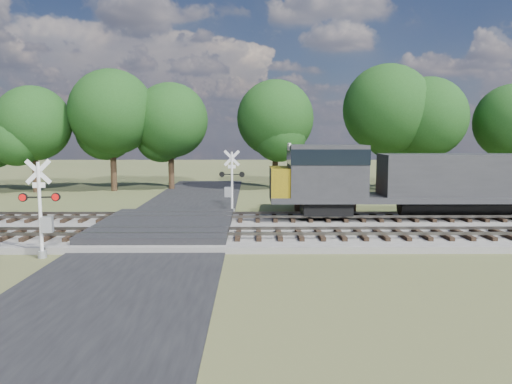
{
  "coord_description": "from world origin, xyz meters",
  "views": [
    {
      "loc": [
        4.68,
        -25.97,
        5.21
      ],
      "look_at": [
        4.9,
        2.0,
        2.02
      ],
      "focal_mm": 35.0,
      "sensor_mm": 36.0,
      "label": 1
    }
  ],
  "objects": [
    {
      "name": "crossing_panel",
      "position": [
        0.0,
        0.5,
        0.32
      ],
      "size": [
        7.0,
        9.0,
        0.62
      ],
      "primitive_type": "cube",
      "color": "#262628",
      "rests_on": "ground"
    },
    {
      "name": "crossing_signal_far",
      "position": [
        3.25,
        7.04,
        1.76
      ],
      "size": [
        1.71,
        0.37,
        4.24
      ],
      "rotation": [
        0.0,
        0.0,
        3.1
      ],
      "color": "silver",
      "rests_on": "ground"
    },
    {
      "name": "road",
      "position": [
        0.0,
        0.0,
        0.04
      ],
      "size": [
        7.0,
        60.0,
        0.08
      ],
      "primitive_type": "cube",
      "color": "black",
      "rests_on": "ground"
    },
    {
      "name": "equipment_shed",
      "position": [
        9.55,
        7.76,
        1.49
      ],
      "size": [
        4.59,
        4.59,
        2.94
      ],
      "rotation": [
        0.0,
        0.0,
        -0.07
      ],
      "color": "#432D1D",
      "rests_on": "ground"
    },
    {
      "name": "track_near",
      "position": [
        3.12,
        -2.0,
        0.41
      ],
      "size": [
        140.0,
        2.6,
        0.33
      ],
      "color": "black",
      "rests_on": "ballast_bed"
    },
    {
      "name": "ballast_bed",
      "position": [
        10.0,
        0.5,
        0.15
      ],
      "size": [
        140.0,
        10.0,
        0.3
      ],
      "primitive_type": "cube",
      "color": "gray",
      "rests_on": "ground"
    },
    {
      "name": "ground",
      "position": [
        0.0,
        0.0,
        0.0
      ],
      "size": [
        160.0,
        160.0,
        0.0
      ],
      "primitive_type": "plane",
      "color": "#48552D",
      "rests_on": "ground"
    },
    {
      "name": "track_far",
      "position": [
        3.12,
        3.0,
        0.41
      ],
      "size": [
        140.0,
        2.6,
        0.33
      ],
      "color": "black",
      "rests_on": "ballast_bed"
    },
    {
      "name": "crossing_signal_near",
      "position": [
        -4.2,
        -5.06,
        1.76
      ],
      "size": [
        1.7,
        0.39,
        4.22
      ],
      "rotation": [
        0.0,
        0.0,
        0.1
      ],
      "color": "silver",
      "rests_on": "ground"
    },
    {
      "name": "treeline",
      "position": [
        4.09,
        20.68,
        6.69
      ],
      "size": [
        81.36,
        10.61,
        11.67
      ],
      "color": "black",
      "rests_on": "ground"
    }
  ]
}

